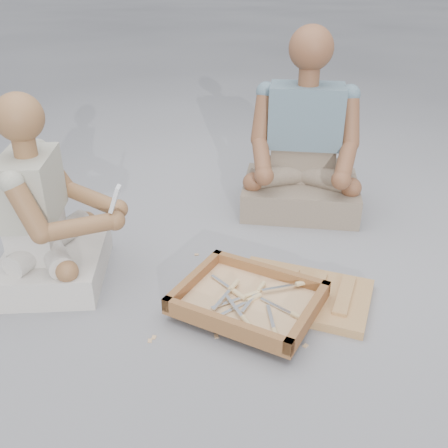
% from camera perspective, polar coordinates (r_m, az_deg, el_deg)
% --- Properties ---
extents(ground, '(60.00, 60.00, 0.00)m').
position_cam_1_polar(ground, '(2.16, -0.90, -8.44)').
color(ground, gray).
rests_on(ground, ground).
extents(carved_panel, '(0.61, 0.45, 0.04)m').
position_cam_1_polar(carved_panel, '(2.17, 8.77, -7.88)').
color(carved_panel, '#935939').
rests_on(carved_panel, ground).
extents(tool_tray, '(0.64, 0.56, 0.07)m').
position_cam_1_polar(tool_tray, '(2.04, 2.78, -8.64)').
color(tool_tray, brown).
rests_on(tool_tray, carved_panel).
extents(chisel_0, '(0.17, 0.16, 0.02)m').
position_cam_1_polar(chisel_0, '(2.05, 2.62, -8.22)').
color(chisel_0, silver).
rests_on(chisel_0, tool_tray).
extents(chisel_1, '(0.15, 0.19, 0.02)m').
position_cam_1_polar(chisel_1, '(2.03, 2.96, -8.69)').
color(chisel_1, silver).
rests_on(chisel_1, tool_tray).
extents(chisel_2, '(0.07, 0.22, 0.02)m').
position_cam_1_polar(chisel_2, '(2.08, 3.96, -7.54)').
color(chisel_2, silver).
rests_on(chisel_2, tool_tray).
extents(chisel_3, '(0.19, 0.15, 0.02)m').
position_cam_1_polar(chisel_3, '(2.07, 1.39, -7.82)').
color(chisel_3, silver).
rests_on(chisel_3, tool_tray).
extents(chisel_4, '(0.15, 0.19, 0.02)m').
position_cam_1_polar(chisel_4, '(1.91, 2.32, -10.81)').
color(chisel_4, silver).
rests_on(chisel_4, tool_tray).
extents(chisel_5, '(0.20, 0.12, 0.02)m').
position_cam_1_polar(chisel_5, '(2.12, 8.54, -6.78)').
color(chisel_5, silver).
rests_on(chisel_5, tool_tray).
extents(chisel_6, '(0.08, 0.21, 0.02)m').
position_cam_1_polar(chisel_6, '(1.88, 5.81, -12.17)').
color(chisel_6, silver).
rests_on(chisel_6, tool_tray).
extents(chisel_7, '(0.07, 0.22, 0.02)m').
position_cam_1_polar(chisel_7, '(2.08, 0.87, -7.31)').
color(chisel_7, silver).
rests_on(chisel_7, tool_tray).
extents(chisel_8, '(0.20, 0.12, 0.02)m').
position_cam_1_polar(chisel_8, '(1.97, 8.04, -10.27)').
color(chisel_8, silver).
rests_on(chisel_8, tool_tray).
extents(wood_chip_0, '(0.02, 0.02, 0.00)m').
position_cam_1_polar(wood_chip_0, '(1.96, -8.47, -13.06)').
color(wood_chip_0, tan).
rests_on(wood_chip_0, ground).
extents(wood_chip_1, '(0.02, 0.02, 0.00)m').
position_cam_1_polar(wood_chip_1, '(2.45, -3.16, -3.51)').
color(wood_chip_1, tan).
rests_on(wood_chip_1, ground).
extents(wood_chip_2, '(0.02, 0.02, 0.00)m').
position_cam_1_polar(wood_chip_2, '(2.16, 3.09, -8.38)').
color(wood_chip_2, tan).
rests_on(wood_chip_2, ground).
extents(wood_chip_3, '(0.02, 0.02, 0.00)m').
position_cam_1_polar(wood_chip_3, '(1.96, -0.89, -12.72)').
color(wood_chip_3, tan).
rests_on(wood_chip_3, ground).
extents(wood_chip_4, '(0.02, 0.02, 0.00)m').
position_cam_1_polar(wood_chip_4, '(1.94, 9.30, -13.56)').
color(wood_chip_4, tan).
rests_on(wood_chip_4, ground).
extents(wood_chip_5, '(0.02, 0.02, 0.00)m').
position_cam_1_polar(wood_chip_5, '(2.08, 7.51, -10.21)').
color(wood_chip_5, tan).
rests_on(wood_chip_5, ground).
extents(wood_chip_6, '(0.02, 0.02, 0.00)m').
position_cam_1_polar(wood_chip_6, '(2.25, -2.29, -6.62)').
color(wood_chip_6, tan).
rests_on(wood_chip_6, ground).
extents(wood_chip_7, '(0.02, 0.02, 0.00)m').
position_cam_1_polar(wood_chip_7, '(1.97, -8.02, -12.70)').
color(wood_chip_7, tan).
rests_on(wood_chip_7, ground).
extents(wood_chip_8, '(0.02, 0.02, 0.00)m').
position_cam_1_polar(wood_chip_8, '(2.24, 3.21, -6.81)').
color(wood_chip_8, tan).
rests_on(wood_chip_8, ground).
extents(wood_chip_9, '(0.02, 0.02, 0.00)m').
position_cam_1_polar(wood_chip_9, '(2.05, -3.09, -10.53)').
color(wood_chip_9, tan).
rests_on(wood_chip_9, ground).
extents(wood_chip_10, '(0.02, 0.02, 0.00)m').
position_cam_1_polar(wood_chip_10, '(2.34, 5.70, -5.26)').
color(wood_chip_10, tan).
rests_on(wood_chip_10, ground).
extents(craftsman, '(0.63, 0.64, 0.84)m').
position_cam_1_polar(craftsman, '(2.28, -19.59, 0.34)').
color(craftsman, beige).
rests_on(craftsman, ground).
extents(companion, '(0.69, 0.57, 1.00)m').
position_cam_1_polar(companion, '(2.84, 9.04, 8.08)').
color(companion, '#796C57').
rests_on(companion, ground).
extents(mobile_phone, '(0.06, 0.06, 0.12)m').
position_cam_1_polar(mobile_phone, '(2.11, -12.37, 2.85)').
color(mobile_phone, silver).
rests_on(mobile_phone, craftsman).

